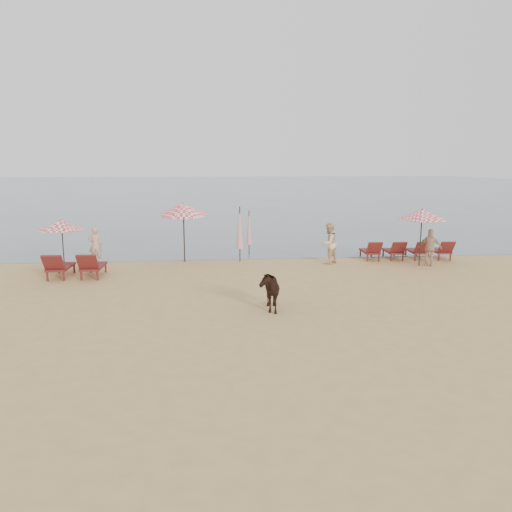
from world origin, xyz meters
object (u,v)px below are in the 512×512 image
Objects in this scene: umbrella_closed_left at (240,228)px; beachgoer_right_a at (329,243)px; beachgoer_right_b at (430,248)px; lounger_cluster_right at (406,250)px; lounger_cluster_left at (75,266)px; umbrella_open_left_b at (183,209)px; umbrella_closed_right at (249,228)px; beachgoer_left at (95,245)px; cow at (268,289)px; umbrella_open_left_a at (62,225)px; umbrella_open_right at (422,214)px.

umbrella_closed_left is 3.94m from beachgoer_right_a.
beachgoer_right_b is (7.97, -1.70, -0.72)m from umbrella_closed_left.
lounger_cluster_right is 7.62m from umbrella_closed_left.
lounger_cluster_left is 1.26× the size of beachgoer_right_b.
umbrella_open_left_b is 3.46m from umbrella_closed_right.
beachgoer_right_a is (10.12, -1.11, 0.09)m from beachgoer_left.
beachgoer_right_a is at bearing -36.19° from umbrella_closed_right.
cow is at bearing -87.69° from umbrella_open_left_b.
umbrella_open_left_a is 15.22m from beachgoer_right_b.
umbrella_open_left_a is 1.41× the size of cow.
umbrella_open_right is 9.35m from cow.
umbrella_closed_right reaches higher than beachgoer_right_b.
lounger_cluster_right is at bearing -42.99° from beachgoer_right_b.
lounger_cluster_right is at bearing 12.17° from umbrella_open_left_a.
lounger_cluster_left is at bearing -157.59° from umbrella_closed_left.
umbrella_open_left_a reaches higher than beachgoer_right_b.
umbrella_closed_left reaches higher than umbrella_open_right.
cow is 9.52m from beachgoer_right_b.
beachgoer_right_a is (3.27, -2.40, -0.41)m from umbrella_closed_right.
umbrella_closed_left is at bearing 170.23° from beachgoer_left.
umbrella_closed_right reaches higher than beachgoer_left.
beachgoer_left reaches higher than cow.
umbrella_open_right is at bearing 4.96° from lounger_cluster_left.
lounger_cluster_right is 10.19m from umbrella_open_left_b.
beachgoer_right_b is (14.39, 0.95, 0.30)m from lounger_cluster_left.
umbrella_open_left_b is 8.34m from cow.
beachgoer_right_b is at bearing -28.35° from umbrella_open_left_b.
umbrella_closed_right reaches higher than beachgoer_right_a.
lounger_cluster_right is 1.89× the size of umbrella_open_left_a.
umbrella_open_left_b reaches higher than lounger_cluster_left.
umbrella_open_left_b is 10.71m from beachgoer_right_b.
umbrella_open_right is 1.54× the size of beachgoer_left.
beachgoer_right_b is (10.42, -1.91, -1.57)m from umbrella_open_left_b.
lounger_cluster_left is at bearing -162.20° from umbrella_open_left_b.
umbrella_closed_left is 1.65× the size of cow.
beachgoer_left is at bearing 88.64° from lounger_cluster_left.
umbrella_open_left_b is at bearing 36.62° from lounger_cluster_left.
cow is 10.24m from beachgoer_left.
umbrella_open_left_a reaches higher than lounger_cluster_left.
beachgoer_right_b is at bearing -24.00° from umbrella_closed_right.
lounger_cluster_right is 3.81m from beachgoer_right_a.
umbrella_open_left_b is 1.12× the size of umbrella_open_right.
umbrella_open_right is at bearing -12.34° from umbrella_closed_left.
lounger_cluster_left is 0.73× the size of umbrella_open_left_b.
umbrella_closed_left is 6.35m from beachgoer_left.
lounger_cluster_left is at bearing -51.71° from umbrella_open_left_a.
umbrella_open_left_b is 2.60m from umbrella_closed_left.
lounger_cluster_right is at bearing 148.51° from beachgoer_right_a.
beachgoer_left is at bearing 177.06° from umbrella_closed_left.
beachgoer_left is 0.89× the size of beachgoer_right_a.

